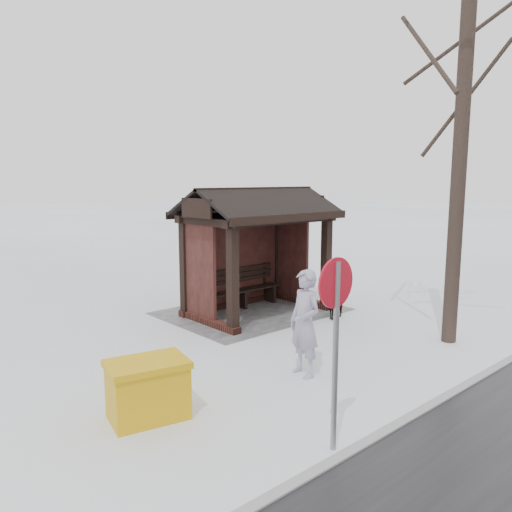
{
  "coord_description": "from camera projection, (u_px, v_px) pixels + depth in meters",
  "views": [
    {
      "loc": [
        7.95,
        8.94,
        3.29
      ],
      "look_at": [
        0.76,
        0.8,
        1.6
      ],
      "focal_mm": 35.0,
      "sensor_mm": 36.0,
      "label": 1
    }
  ],
  "objects": [
    {
      "name": "trampled_patch",
      "position": [
        252.0,
        311.0,
        12.47
      ],
      "size": [
        4.2,
        3.2,
        0.02
      ],
      "primitive_type": "cube",
      "color": "gray",
      "rests_on": "ground"
    },
    {
      "name": "kerb",
      "position": [
        478.0,
        379.0,
        8.25
      ],
      "size": [
        120.0,
        0.15,
        0.06
      ],
      "primitive_type": "cube",
      "color": "gray",
      "rests_on": "ground"
    },
    {
      "name": "road_sign",
      "position": [
        335.0,
        313.0,
        5.88
      ],
      "size": [
        0.61,
        0.1,
        2.39
      ],
      "rotation": [
        0.0,
        0.0,
        0.02
      ],
      "color": "gray",
      "rests_on": "ground"
    },
    {
      "name": "tree_near",
      "position": [
        468.0,
        23.0,
        9.25
      ],
      "size": [
        3.42,
        3.42,
        9.03
      ],
      "color": "black",
      "rests_on": "ground"
    },
    {
      "name": "bus_shelter",
      "position": [
        253.0,
        225.0,
        12.11
      ],
      "size": [
        3.6,
        2.4,
        3.09
      ],
      "color": "#391914",
      "rests_on": "ground"
    },
    {
      "name": "pedestrian",
      "position": [
        305.0,
        323.0,
        8.31
      ],
      "size": [
        0.52,
        0.72,
        1.81
      ],
      "primitive_type": "imported",
      "rotation": [
        0.0,
        0.0,
        1.43
      ],
      "color": "#9E98B2",
      "rests_on": "ground"
    },
    {
      "name": "grit_bin",
      "position": [
        148.0,
        389.0,
        6.86
      ],
      "size": [
        1.21,
        0.95,
        0.83
      ],
      "rotation": [
        0.0,
        0.0,
        -0.21
      ],
      "color": "#CB960B",
      "rests_on": "ground"
    },
    {
      "name": "dog",
      "position": [
        333.0,
        305.0,
        11.89
      ],
      "size": [
        0.77,
        0.49,
        0.6
      ],
      "primitive_type": "imported",
      "rotation": [
        0.0,
        0.0,
        1.82
      ],
      "color": "black",
      "rests_on": "ground"
    },
    {
      "name": "ground",
      "position": [
        257.0,
        313.0,
        12.33
      ],
      "size": [
        120.0,
        120.0,
        0.0
      ],
      "primitive_type": "plane",
      "color": "white",
      "rests_on": "ground"
    }
  ]
}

